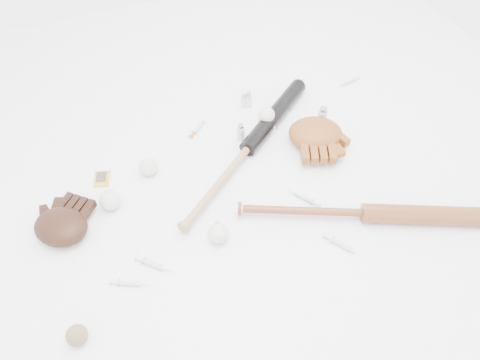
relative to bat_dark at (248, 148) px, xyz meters
name	(u,v)px	position (x,y,z in m)	size (l,w,h in m)	color
bat_dark	(248,148)	(0.00, 0.00, 0.00)	(0.97, 0.07, 0.07)	black
bat_wood	(365,213)	(0.26, -0.46, 0.00)	(0.97, 0.07, 0.07)	brown
glove_dark	(61,227)	(-0.76, -0.11, 0.01)	(0.23, 0.23, 0.08)	black
glove_tan	(316,133)	(0.29, -0.04, 0.01)	(0.27, 0.27, 0.10)	brown
trading_card	(102,179)	(-0.58, 0.09, -0.03)	(0.06, 0.08, 0.00)	gold
pedestal	(266,125)	(0.13, 0.11, -0.02)	(0.07, 0.07, 0.04)	white
baseball_on_pedestal	(267,115)	(0.13, 0.11, 0.04)	(0.07, 0.07, 0.07)	silver
baseball_left	(110,200)	(-0.57, -0.05, 0.00)	(0.08, 0.08, 0.08)	silver
baseball_upper	(148,167)	(-0.40, 0.05, 0.00)	(0.07, 0.07, 0.07)	silver
baseball_mid	(218,233)	(-0.26, -0.34, 0.00)	(0.07, 0.07, 0.07)	silver
baseball_aged	(77,335)	(-0.78, -0.52, 0.00)	(0.07, 0.07, 0.07)	brown
syringe_0	(152,264)	(-0.50, -0.36, -0.03)	(0.15, 0.03, 0.02)	#ADBCC6
syringe_1	(304,198)	(0.10, -0.30, -0.03)	(0.16, 0.03, 0.02)	#ADBCC6
syringe_2	(198,128)	(-0.14, 0.22, -0.03)	(0.15, 0.03, 0.02)	#ADBCC6
syringe_3	(342,244)	(0.13, -0.53, -0.03)	(0.16, 0.03, 0.02)	#ADBCC6
syringe_4	(349,82)	(0.62, 0.24, -0.03)	(0.14, 0.02, 0.02)	#ADBCC6
syringe_5	(128,283)	(-0.59, -0.39, -0.03)	(0.14, 0.02, 0.02)	#ADBCC6
vial_0	(248,100)	(0.12, 0.27, 0.00)	(0.03, 0.03, 0.08)	silver
vial_1	(244,101)	(0.10, 0.28, 0.00)	(0.03, 0.03, 0.07)	silver
vial_2	(241,132)	(0.01, 0.09, 0.01)	(0.03, 0.03, 0.08)	silver
vial_3	(322,117)	(0.36, 0.04, 0.01)	(0.04, 0.04, 0.09)	silver
vial_4	(218,228)	(-0.25, -0.32, 0.00)	(0.03, 0.03, 0.07)	silver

